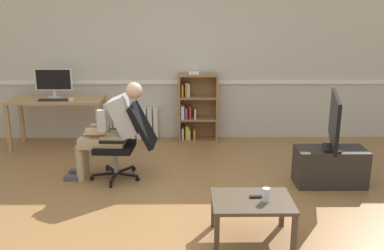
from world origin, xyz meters
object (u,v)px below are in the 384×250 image
object	(u,v)px
office_chair	(127,139)
tv_screen	(334,121)
computer_mouse	(71,99)
radiator	(133,123)
computer_desk	(57,105)
spare_remote	(258,197)
bookshelf	(195,109)
tv_stand	(330,167)
coffee_table	(252,205)
keyboard	(54,100)
person_seated	(112,128)
imac_monitor	(54,81)
drinking_glass	(266,195)

from	to	relation	value
office_chair	tv_screen	size ratio (longest dim) A/B	0.98
computer_mouse	radiator	size ratio (longest dim) A/B	0.12
computer_desk	spare_remote	xyz separation A→B (m)	(2.62, -2.69, -0.24)
bookshelf	tv_stand	bearing A→B (deg)	-48.30
bookshelf	tv_screen	world-z (taller)	bookshelf
tv_screen	coffee_table	bearing A→B (deg)	152.40
keyboard	radiator	bearing A→B (deg)	26.26
computer_desk	person_seated	bearing A→B (deg)	-50.44
computer_mouse	bookshelf	size ratio (longest dim) A/B	0.09
spare_remote	tv_screen	bearing A→B (deg)	-45.43
bookshelf	radiator	bearing A→B (deg)	174.55
computer_desk	spare_remote	size ratio (longest dim) A/B	9.31
office_chair	tv_stand	size ratio (longest dim) A/B	1.16
radiator	tv_screen	size ratio (longest dim) A/B	0.83
imac_monitor	office_chair	world-z (taller)	imac_monitor
coffee_table	computer_mouse	bearing A→B (deg)	131.43
keyboard	tv_stand	size ratio (longest dim) A/B	0.53
bookshelf	radiator	size ratio (longest dim) A/B	1.36
computer_desk	office_chair	world-z (taller)	office_chair
keyboard	person_seated	xyz separation A→B (m)	(1.04, -1.12, -0.11)
radiator	drinking_glass	world-z (taller)	drinking_glass
office_chair	drinking_glass	distance (m)	2.07
coffee_table	office_chair	bearing A→B (deg)	132.32
computer_mouse	person_seated	size ratio (longest dim) A/B	0.08
tv_stand	tv_screen	distance (m)	0.57
bookshelf	drinking_glass	bearing A→B (deg)	-79.29
office_chair	bookshelf	bearing A→B (deg)	154.29
computer_desk	tv_stand	size ratio (longest dim) A/B	1.69
tv_stand	drinking_glass	distance (m)	1.64
computer_desk	imac_monitor	distance (m)	0.37
tv_stand	bookshelf	bearing A→B (deg)	131.70
bookshelf	radiator	world-z (taller)	bookshelf
computer_mouse	bookshelf	xyz separation A→B (m)	(1.84, 0.41, -0.25)
tv_screen	coffee_table	xyz separation A→B (m)	(-1.13, -1.24, -0.45)
imac_monitor	person_seated	size ratio (longest dim) A/B	0.46
keyboard	tv_stand	bearing A→B (deg)	-20.16
imac_monitor	radiator	bearing A→B (deg)	15.57
office_chair	radiator	bearing A→B (deg)	-171.68
computer_desk	bookshelf	world-z (taller)	bookshelf
spare_remote	keyboard	bearing A→B (deg)	42.10
person_seated	drinking_glass	xyz separation A→B (m)	(1.63, -1.50, -0.19)
keyboard	tv_stand	xyz separation A→B (m)	(3.68, -1.35, -0.54)
office_chair	keyboard	bearing A→B (deg)	-129.67
imac_monitor	tv_stand	size ratio (longest dim) A/B	0.67
radiator	coffee_table	world-z (taller)	radiator
person_seated	drinking_glass	distance (m)	2.22
keyboard	person_seated	bearing A→B (deg)	-47.31
coffee_table	spare_remote	xyz separation A→B (m)	(0.06, 0.04, 0.06)
imac_monitor	keyboard	distance (m)	0.33
bookshelf	tv_screen	bearing A→B (deg)	-48.27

